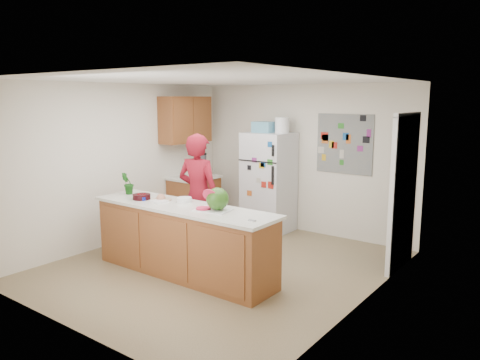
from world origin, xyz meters
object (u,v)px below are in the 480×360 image
Objects in this scene: person at (198,196)px; cherry_bowl at (142,197)px; watermelon at (217,199)px; refrigerator at (269,182)px.

cherry_bowl is (-0.39, -0.72, 0.06)m from person.
cherry_bowl is at bearing -175.47° from watermelon.
person reaches higher than refrigerator.
watermelon is at bearing -71.28° from refrigerator.
person reaches higher than cherry_bowl.
cherry_bowl is (-0.46, -2.44, 0.11)m from refrigerator.
refrigerator reaches higher than watermelon.
person is at bearing 61.49° from cherry_bowl.
watermelon is (0.79, -2.34, 0.22)m from refrigerator.
cherry_bowl is at bearing 53.19° from person.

